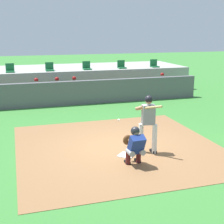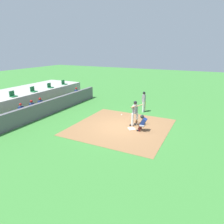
% 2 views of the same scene
% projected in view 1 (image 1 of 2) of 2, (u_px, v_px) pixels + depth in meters
% --- Properties ---
extents(ground_plane, '(80.00, 80.00, 0.00)m').
position_uv_depth(ground_plane, '(118.00, 147.00, 10.51)').
color(ground_plane, '#387A33').
extents(dirt_infield, '(6.40, 6.40, 0.01)m').
position_uv_depth(dirt_infield, '(118.00, 147.00, 10.51)').
color(dirt_infield, olive).
rests_on(dirt_infield, ground).
extents(home_plate, '(0.62, 0.62, 0.02)m').
position_uv_depth(home_plate, '(126.00, 155.00, 9.76)').
color(home_plate, white).
rests_on(home_plate, dirt_infield).
extents(batter_at_plate, '(0.64, 0.81, 1.80)m').
position_uv_depth(batter_at_plate, '(148.00, 120.00, 9.76)').
color(batter_at_plate, silver).
rests_on(batter_at_plate, ground).
extents(catcher_crouched, '(0.49, 1.84, 1.13)m').
position_uv_depth(catcher_crouched, '(135.00, 144.00, 8.96)').
color(catcher_crouched, gray).
rests_on(catcher_crouched, ground).
extents(dugout_wall, '(13.00, 0.30, 1.20)m').
position_uv_depth(dugout_wall, '(79.00, 93.00, 16.38)').
color(dugout_wall, '#59595E').
rests_on(dugout_wall, ground).
extents(dugout_bench, '(11.80, 0.44, 0.45)m').
position_uv_depth(dugout_bench, '(75.00, 96.00, 17.40)').
color(dugout_bench, olive).
rests_on(dugout_bench, ground).
extents(dugout_player_0, '(0.49, 0.70, 1.30)m').
position_uv_depth(dugout_player_0, '(37.00, 90.00, 16.59)').
color(dugout_player_0, '#939399').
rests_on(dugout_player_0, ground).
extents(dugout_player_1, '(0.49, 0.70, 1.30)m').
position_uv_depth(dugout_player_1, '(58.00, 89.00, 16.88)').
color(dugout_player_1, '#939399').
rests_on(dugout_player_1, ground).
extents(dugout_player_2, '(0.49, 0.70, 1.30)m').
position_uv_depth(dugout_player_2, '(75.00, 88.00, 17.14)').
color(dugout_player_2, '#939399').
rests_on(dugout_player_2, ground).
extents(dugout_player_3, '(0.49, 0.70, 1.30)m').
position_uv_depth(dugout_player_3, '(163.00, 84.00, 18.58)').
color(dugout_player_3, '#939399').
rests_on(dugout_player_3, ground).
extents(stands_platform, '(15.00, 4.40, 1.40)m').
position_uv_depth(stands_platform, '(65.00, 78.00, 20.44)').
color(stands_platform, '#9E9E99').
rests_on(stands_platform, ground).
extents(stadium_seat_1, '(0.46, 0.46, 0.48)m').
position_uv_depth(stadium_seat_1, '(10.00, 70.00, 17.91)').
color(stadium_seat_1, '#196033').
rests_on(stadium_seat_1, stands_platform).
extents(stadium_seat_2, '(0.46, 0.46, 0.48)m').
position_uv_depth(stadium_seat_2, '(50.00, 68.00, 18.52)').
color(stadium_seat_2, '#196033').
rests_on(stadium_seat_2, stands_platform).
extents(stadium_seat_3, '(0.46, 0.46, 0.48)m').
position_uv_depth(stadium_seat_3, '(87.00, 67.00, 19.13)').
color(stadium_seat_3, '#196033').
rests_on(stadium_seat_3, stands_platform).
extents(stadium_seat_4, '(0.46, 0.46, 0.48)m').
position_uv_depth(stadium_seat_4, '(122.00, 66.00, 19.74)').
color(stadium_seat_4, '#196033').
rests_on(stadium_seat_4, stands_platform).
extents(stadium_seat_5, '(0.46, 0.46, 0.48)m').
position_uv_depth(stadium_seat_5, '(154.00, 65.00, 20.35)').
color(stadium_seat_5, '#196033').
rests_on(stadium_seat_5, stands_platform).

